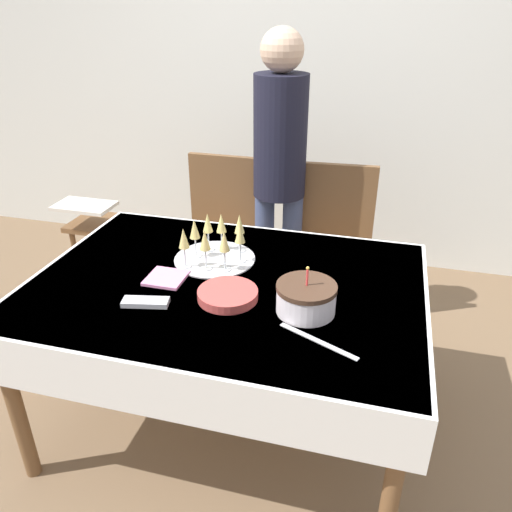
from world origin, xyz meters
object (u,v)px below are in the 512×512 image
(champagne_tray, at_px, (215,242))
(plate_stack_main, at_px, (228,295))
(dining_chair_far_right, at_px, (334,246))
(gift_bag, at_px, (12,347))
(dining_chair_far_left, at_px, (218,233))
(person_standing, at_px, (280,160))
(high_chair, at_px, (97,235))
(birthday_cake, at_px, (306,298))

(champagne_tray, height_order, plate_stack_main, champagne_tray)
(dining_chair_far_right, relative_size, gift_bag, 3.73)
(dining_chair_far_left, xyz_separation_m, gift_bag, (-0.89, -0.79, -0.42))
(plate_stack_main, distance_m, person_standing, 1.05)
(gift_bag, bearing_deg, high_chair, 76.76)
(dining_chair_far_right, distance_m, gift_bag, 1.81)
(plate_stack_main, bearing_deg, dining_chair_far_right, 73.63)
(champagne_tray, relative_size, gift_bag, 1.35)
(plate_stack_main, relative_size, gift_bag, 0.88)
(plate_stack_main, relative_size, high_chair, 0.32)
(dining_chair_far_left, xyz_separation_m, dining_chair_far_right, (0.68, -0.00, 0.00))
(dining_chair_far_right, distance_m, person_standing, 0.56)
(champagne_tray, relative_size, high_chair, 0.49)
(dining_chair_far_right, height_order, person_standing, person_standing)
(birthday_cake, bearing_deg, gift_bag, 172.35)
(dining_chair_far_right, height_order, gift_bag, dining_chair_far_right)
(dining_chair_far_right, relative_size, high_chair, 1.36)
(dining_chair_far_right, height_order, plate_stack_main, dining_chair_far_right)
(dining_chair_far_left, bearing_deg, champagne_tray, -71.40)
(gift_bag, bearing_deg, birthday_cake, -7.65)
(birthday_cake, distance_m, plate_stack_main, 0.30)
(plate_stack_main, bearing_deg, person_standing, 91.94)
(birthday_cake, relative_size, person_standing, 0.13)
(champagne_tray, bearing_deg, person_standing, 81.23)
(dining_chair_far_left, height_order, dining_chair_far_right, same)
(champagne_tray, xyz_separation_m, high_chair, (-0.97, 0.60, -0.35))
(dining_chair_far_left, distance_m, gift_bag, 1.26)
(birthday_cake, xyz_separation_m, high_chair, (-1.41, 0.89, -0.32))
(high_chair, bearing_deg, birthday_cake, -32.13)
(champagne_tray, xyz_separation_m, person_standing, (0.11, 0.74, 0.16))
(gift_bag, bearing_deg, plate_stack_main, -9.00)
(birthday_cake, height_order, high_chair, birthday_cake)
(birthday_cake, xyz_separation_m, person_standing, (-0.33, 1.03, 0.19))
(birthday_cake, height_order, person_standing, person_standing)
(birthday_cake, xyz_separation_m, gift_bag, (-1.57, 0.21, -0.69))
(birthday_cake, bearing_deg, dining_chair_far_right, 90.23)
(person_standing, height_order, gift_bag, person_standing)
(birthday_cake, distance_m, gift_bag, 1.73)
(champagne_tray, distance_m, gift_bag, 1.34)
(birthday_cake, bearing_deg, champagne_tray, 146.57)
(dining_chair_far_right, relative_size, birthday_cake, 4.47)
(plate_stack_main, bearing_deg, champagne_tray, 117.54)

